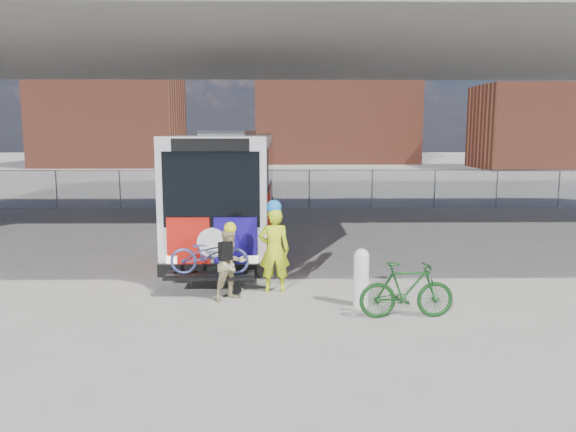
{
  "coord_description": "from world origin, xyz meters",
  "views": [
    {
      "loc": [
        -0.43,
        -14.6,
        3.69
      ],
      "look_at": [
        -0.22,
        -0.95,
        1.6
      ],
      "focal_mm": 35.0,
      "sensor_mm": 36.0,
      "label": 1
    }
  ],
  "objects_px": {
    "cyclist_hivis": "(274,248)",
    "bus": "(233,178)",
    "bollard": "(361,275)",
    "cyclist_tan": "(231,263)",
    "bike_parked": "(407,290)"
  },
  "relations": [
    {
      "from": "cyclist_hivis",
      "to": "bus",
      "type": "bearing_deg",
      "value": -82.22
    },
    {
      "from": "bollard",
      "to": "cyclist_tan",
      "type": "bearing_deg",
      "value": 169.9
    },
    {
      "from": "bus",
      "to": "bike_parked",
      "type": "relative_size",
      "value": 6.85
    },
    {
      "from": "bollard",
      "to": "cyclist_hivis",
      "type": "xyz_separation_m",
      "value": [
        -1.84,
        1.11,
        0.37
      ]
    },
    {
      "from": "bus",
      "to": "cyclist_hivis",
      "type": "xyz_separation_m",
      "value": [
        1.45,
        -6.32,
        -1.08
      ]
    },
    {
      "from": "bollard",
      "to": "cyclist_tan",
      "type": "distance_m",
      "value": 2.84
    },
    {
      "from": "cyclist_hivis",
      "to": "bike_parked",
      "type": "distance_m",
      "value": 3.27
    },
    {
      "from": "bus",
      "to": "bike_parked",
      "type": "xyz_separation_m",
      "value": [
        4.08,
        -8.21,
        -1.54
      ]
    },
    {
      "from": "cyclist_tan",
      "to": "bike_parked",
      "type": "xyz_separation_m",
      "value": [
        3.58,
        -1.28,
        -0.25
      ]
    },
    {
      "from": "bike_parked",
      "to": "cyclist_tan",
      "type": "bearing_deg",
      "value": 67.67
    },
    {
      "from": "bus",
      "to": "bollard",
      "type": "bearing_deg",
      "value": -66.09
    },
    {
      "from": "cyclist_tan",
      "to": "bus",
      "type": "bearing_deg",
      "value": 54.94
    },
    {
      "from": "cyclist_hivis",
      "to": "bike_parked",
      "type": "height_order",
      "value": "cyclist_hivis"
    },
    {
      "from": "bus",
      "to": "cyclist_hivis",
      "type": "distance_m",
      "value": 6.57
    },
    {
      "from": "bike_parked",
      "to": "cyclist_hivis",
      "type": "bearing_deg",
      "value": 51.62
    }
  ]
}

